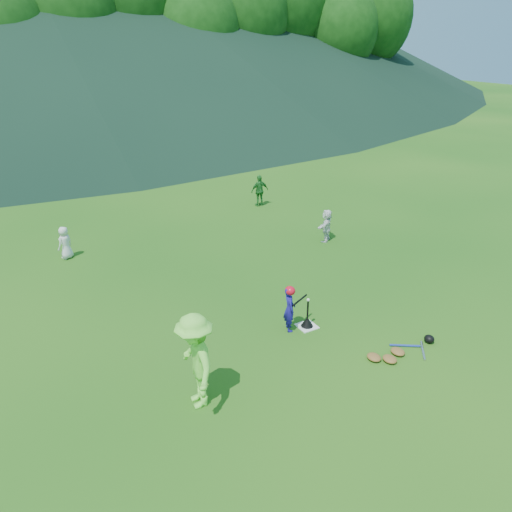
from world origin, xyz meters
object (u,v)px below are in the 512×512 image
Objects in this scene: home_plate at (307,326)px; fielder_a at (65,243)px; batter_child at (289,309)px; fielder_d at (326,225)px; equipment_pile at (398,352)px; adult_coach at (195,361)px; fielder_c at (260,191)px; batting_tee at (307,322)px.

fielder_a is (-4.26, 7.06, 0.51)m from home_plate.
fielder_d is (4.15, 4.07, -0.00)m from batter_child.
batter_child is 2.61m from equipment_pile.
adult_coach reaches higher than fielder_c.
equipment_pile is at bearing 88.13° from adult_coach.
equipment_pile is at bearing 87.50° from fielder_a.
fielder_c reaches higher than fielder_a.
equipment_pile is at bearing 79.06° from fielder_c.
batter_child is 9.40m from fielder_c.
fielder_c is at bearing 157.61° from fielder_a.
fielder_a is at bearing 121.13° from batting_tee.
fielder_a is 8.04m from fielder_c.
home_plate is at bearing 87.83° from fielder_a.
batting_tee is at bearing 12.98° from fielder_d.
adult_coach is at bearing -160.41° from batting_tee.
adult_coach is (-2.94, -1.32, 0.40)m from batter_child.
home_plate is 9.34m from fielder_c.
fielder_c reaches higher than home_plate.
adult_coach is 3.69m from batting_tee.
batting_tee is at bearing 119.56° from equipment_pile.
adult_coach is at bearing 170.77° from equipment_pile.
fielder_c reaches higher than batting_tee.
adult_coach is 8.92m from fielder_d.
batter_child is 0.58× the size of adult_coach.
fielder_a is at bearing 48.48° from batter_child.
batting_tee is (3.39, 1.21, -0.84)m from adult_coach.
fielder_a reaches higher than equipment_pile.
fielder_a is 0.58× the size of equipment_pile.
batting_tee is (-3.70, -4.19, -0.43)m from fielder_d.
home_plate is 0.40× the size of fielder_d.
fielder_a is at bearing 121.13° from home_plate.
fielder_d reaches higher than home_plate.
home_plate is 0.23× the size of adult_coach.
adult_coach reaches higher than fielder_a.
adult_coach is at bearing 62.73° from fielder_a.
fielder_c is (7.02, 9.79, -0.33)m from adult_coach.
fielder_d is (7.96, -2.87, 0.04)m from fielder_a.
fielder_a is at bearing -55.41° from fielder_d.
batter_child reaches higher than fielder_a.
equipment_pile is (1.10, -1.94, 0.06)m from home_plate.
equipment_pile is at bearing -123.29° from batter_child.
batter_child reaches higher than fielder_d.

